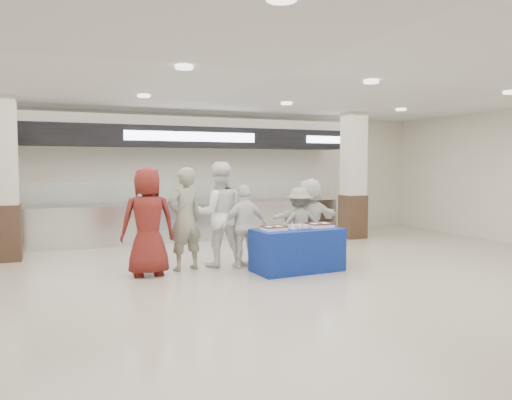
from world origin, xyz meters
name	(u,v)px	position (x,y,z in m)	size (l,w,h in m)	color
ground	(284,290)	(0.00, 0.00, 0.00)	(14.00, 14.00, 0.00)	beige
serving_line	(189,194)	(0.00, 5.40, 1.16)	(8.70, 0.85, 2.80)	silver
column_left	(4,183)	(-4.00, 4.20, 1.53)	(0.55, 0.55, 3.20)	#362318
column_right	(353,178)	(4.00, 4.20, 1.53)	(0.55, 0.55, 3.20)	#362318
display_table	(297,250)	(0.81, 1.15, 0.38)	(1.55, 0.78, 0.75)	navy
sheet_cake_left	(274,228)	(0.35, 1.14, 0.79)	(0.41, 0.33, 0.09)	white
sheet_cake_right	(320,225)	(1.29, 1.19, 0.80)	(0.44, 0.34, 0.09)	white
cupcake_tray	(299,227)	(0.85, 1.16, 0.78)	(0.44, 0.35, 0.07)	silver
civilian_maroon	(148,222)	(-1.68, 1.79, 0.92)	(0.90, 0.59, 1.84)	maroon
soldier_a	(185,219)	(-0.99, 2.00, 0.92)	(0.67, 0.44, 1.83)	gray
chef_tall	(219,214)	(-0.32, 2.10, 0.96)	(0.94, 0.73, 1.93)	white
chef_short	(245,226)	(0.06, 1.79, 0.76)	(0.89, 0.37, 1.51)	white
soldier_b	(300,225)	(1.19, 1.79, 0.72)	(0.93, 0.54, 1.45)	gray
civilian_white	(310,219)	(1.50, 1.94, 0.81)	(1.50, 0.48, 1.61)	white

